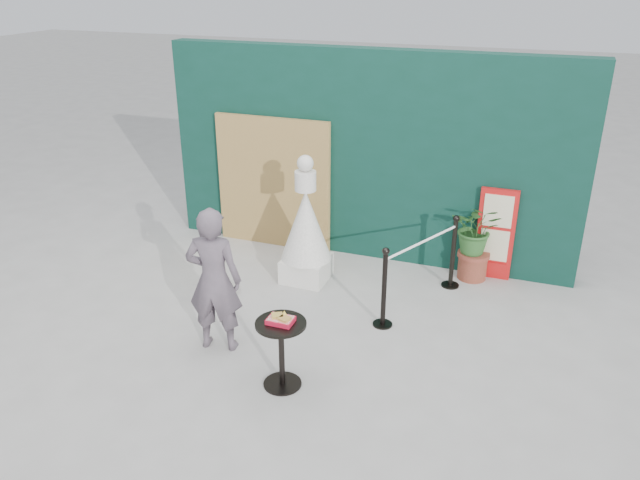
{
  "coord_description": "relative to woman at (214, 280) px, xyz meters",
  "views": [
    {
      "loc": [
        2.37,
        -5.18,
        4.01
      ],
      "look_at": [
        0.0,
        1.2,
        1.0
      ],
      "focal_mm": 35.0,
      "sensor_mm": 36.0,
      "label": 1
    }
  ],
  "objects": [
    {
      "name": "back_wall",
      "position": [
        0.83,
        3.05,
        0.65
      ],
      "size": [
        6.0,
        0.3,
        3.0
      ],
      "primitive_type": "cube",
      "color": "#0A2F25",
      "rests_on": "ground"
    },
    {
      "name": "planter",
      "position": [
        2.48,
        2.74,
        -0.2
      ],
      "size": [
        0.65,
        0.57,
        1.11
      ],
      "color": "#953A31",
      "rests_on": "ground"
    },
    {
      "name": "cafe_table",
      "position": [
        0.98,
        -0.41,
        -0.35
      ],
      "size": [
        0.52,
        0.52,
        0.75
      ],
      "color": "black",
      "rests_on": "ground"
    },
    {
      "name": "woman",
      "position": [
        0.0,
        0.0,
        0.0
      ],
      "size": [
        0.68,
        0.52,
        1.69
      ],
      "primitive_type": "imported",
      "rotation": [
        0.0,
        0.0,
        3.33
      ],
      "color": "#61535E",
      "rests_on": "ground"
    },
    {
      "name": "menu_board",
      "position": [
        2.73,
        2.86,
        -0.2
      ],
      "size": [
        0.5,
        0.07,
        1.3
      ],
      "color": "red",
      "rests_on": "ground"
    },
    {
      "name": "food_basket",
      "position": [
        0.98,
        -0.41,
        -0.06
      ],
      "size": [
        0.26,
        0.19,
        0.11
      ],
      "color": "red",
      "rests_on": "cafe_table"
    },
    {
      "name": "bamboo_fence",
      "position": [
        -0.57,
        2.84,
        0.15
      ],
      "size": [
        1.8,
        0.08,
        2.0
      ],
      "primitive_type": "cube",
      "color": "tan",
      "rests_on": "ground"
    },
    {
      "name": "stanchion_barrier",
      "position": [
        1.95,
        1.74,
        -0.35
      ],
      "size": [
        0.84,
        1.54,
        1.03
      ],
      "color": "black",
      "rests_on": "ground"
    },
    {
      "name": "statue",
      "position": [
        0.33,
        1.9,
        -0.12
      ],
      "size": [
        0.69,
        0.69,
        1.78
      ],
      "color": "white",
      "rests_on": "ground"
    },
    {
      "name": "ground",
      "position": [
        0.83,
        -0.1,
        -0.85
      ],
      "size": [
        60.0,
        60.0,
        0.0
      ],
      "primitive_type": "plane",
      "color": "#ADAAA5",
      "rests_on": "ground"
    }
  ]
}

